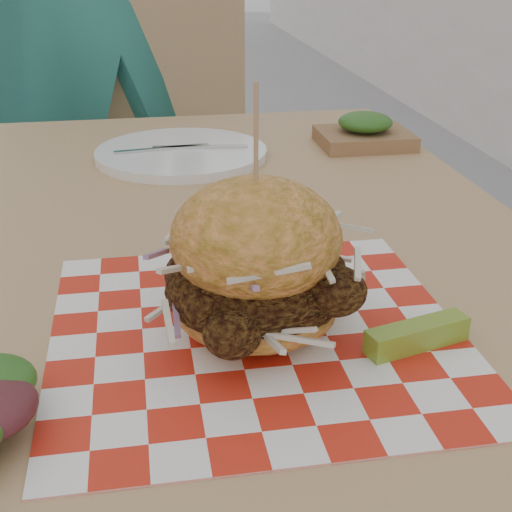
% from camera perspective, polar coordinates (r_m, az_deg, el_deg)
% --- Properties ---
extents(patio_table, '(0.80, 1.20, 0.75)m').
position_cam_1_polar(patio_table, '(0.87, -4.15, -3.09)').
color(patio_table, tan).
rests_on(patio_table, ground).
extents(patio_chair, '(0.46, 0.47, 0.95)m').
position_cam_1_polar(patio_chair, '(1.76, -7.47, 7.00)').
color(patio_chair, tan).
rests_on(patio_chair, ground).
extents(paper_liner, '(0.36, 0.36, 0.00)m').
position_cam_1_polar(paper_liner, '(0.64, 0.00, -6.05)').
color(paper_liner, red).
rests_on(paper_liner, patio_table).
extents(sandwich, '(0.19, 0.19, 0.22)m').
position_cam_1_polar(sandwich, '(0.61, 0.00, -1.03)').
color(sandwich, '#E08D3F').
rests_on(sandwich, paper_liner).
extents(pickle_spear, '(0.10, 0.05, 0.02)m').
position_cam_1_polar(pickle_spear, '(0.63, 12.76, -6.20)').
color(pickle_spear, olive).
rests_on(pickle_spear, paper_liner).
extents(place_setting, '(0.27, 0.27, 0.02)m').
position_cam_1_polar(place_setting, '(1.14, -6.00, 8.17)').
color(place_setting, white).
rests_on(place_setting, patio_table).
extents(kraft_tray, '(0.15, 0.12, 0.06)m').
position_cam_1_polar(kraft_tray, '(1.21, 8.69, 9.75)').
color(kraft_tray, olive).
rests_on(kraft_tray, patio_table).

